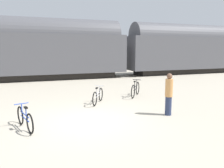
% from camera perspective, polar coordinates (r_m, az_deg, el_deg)
% --- Properties ---
extents(ground_plane, '(80.00, 80.00, 0.00)m').
position_cam_1_polar(ground_plane, '(8.16, -6.37, -9.56)').
color(ground_plane, '#B2A893').
extents(freight_train, '(39.43, 2.89, 5.27)m').
position_cam_1_polar(freight_train, '(19.91, -14.90, 9.21)').
color(freight_train, black).
rests_on(freight_train, ground_plane).
extents(rail_near, '(51.43, 0.07, 0.01)m').
position_cam_1_polar(rail_near, '(19.37, -14.38, 1.05)').
color(rail_near, '#4C4238').
rests_on(rail_near, ground_plane).
extents(rail_far, '(51.43, 0.07, 0.01)m').
position_cam_1_polar(rail_far, '(20.79, -14.76, 1.56)').
color(rail_far, '#4C4238').
rests_on(rail_far, ground_plane).
extents(bicycle_silver, '(0.96, 1.49, 0.83)m').
position_cam_1_polar(bicycle_silver, '(10.62, -3.70, -3.16)').
color(bicycle_silver, black).
rests_on(bicycle_silver, ground_plane).
extents(bicycle_black, '(1.19, 1.44, 0.91)m').
position_cam_1_polar(bicycle_black, '(12.24, 6.14, -1.42)').
color(bicycle_black, black).
rests_on(bicycle_black, ground_plane).
extents(bicycle_blue, '(0.60, 1.67, 0.81)m').
position_cam_1_polar(bicycle_blue, '(7.79, -21.82, -8.39)').
color(bicycle_blue, black).
rests_on(bicycle_blue, ground_plane).
extents(person_in_tan, '(0.30, 0.30, 1.68)m').
position_cam_1_polar(person_in_tan, '(8.89, 14.61, -2.54)').
color(person_in_tan, '#283351').
rests_on(person_in_tan, ground_plane).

